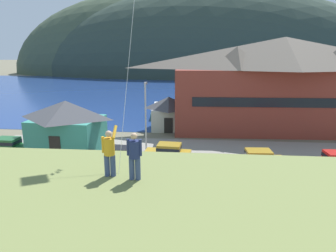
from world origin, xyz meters
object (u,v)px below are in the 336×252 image
object	(u,v)px
wharf_dock	(184,110)
parked_car_corner_spot	(259,160)
parked_car_mid_row_center	(28,182)
moored_boat_wharfside	(160,111)
storage_shed_waterside	(169,112)
person_companion	(134,155)
storage_shed_near_lot	(67,127)
harbor_lodge	(282,83)
parked_car_mid_row_near	(116,156)
moored_boat_outer_mooring	(204,110)
parked_car_front_row_end	(7,146)
parked_car_lone_by_shed	(150,187)
person_kite_flyer	(109,151)
parked_car_mid_row_far	(168,153)
parked_car_back_row_right	(273,183)
parking_light_pole	(146,112)

from	to	relation	value
wharf_dock	parked_car_corner_spot	distance (m)	27.20
wharf_dock	parked_car_mid_row_center	xyz separation A→B (m)	(-9.78, -32.39, 0.71)
moored_boat_wharfside	storage_shed_waterside	bearing A→B (deg)	-75.83
person_companion	wharf_dock	bearing A→B (deg)	89.85
storage_shed_near_lot	harbor_lodge	bearing A→B (deg)	27.15
parked_car_mid_row_near	person_companion	xyz separation A→B (m)	(4.84, -15.35, 5.56)
storage_shed_waterside	moored_boat_outer_mooring	bearing A→B (deg)	63.84
parked_car_front_row_end	storage_shed_near_lot	bearing A→B (deg)	9.68
moored_boat_outer_mooring	parked_car_front_row_end	size ratio (longest dim) A/B	1.41
parked_car_lone_by_shed	person_kite_flyer	xyz separation A→B (m)	(-0.07, -9.01, 5.58)
parked_car_corner_spot	parked_car_mid_row_far	bearing A→B (deg)	171.89
parked_car_corner_spot	parked_car_front_row_end	bearing A→B (deg)	176.05
moored_boat_wharfside	parked_car_front_row_end	size ratio (longest dim) A/B	1.91
storage_shed_near_lot	storage_shed_waterside	bearing A→B (deg)	52.14
harbor_lodge	moored_boat_outer_mooring	xyz separation A→B (m)	(-9.53, 9.35, -5.51)
harbor_lodge	parked_car_mid_row_center	bearing A→B (deg)	-137.26
wharf_dock	parked_car_mid_row_near	size ratio (longest dim) A/B	2.86
parked_car_mid_row_near	person_companion	size ratio (longest dim) A/B	2.49
parked_car_front_row_end	moored_boat_wharfside	bearing A→B (deg)	58.83
parked_car_mid_row_center	parked_car_mid_row_near	world-z (taller)	same
moored_boat_outer_mooring	person_kite_flyer	distance (m)	39.97
parked_car_mid_row_center	parked_car_back_row_right	distance (m)	17.42
parked_car_mid_row_far	parked_car_mid_row_near	world-z (taller)	same
parked_car_mid_row_far	person_companion	distance (m)	17.62
parked_car_lone_by_shed	parked_car_corner_spot	distance (m)	10.68
storage_shed_waterside	parked_car_mid_row_center	distance (m)	22.13
parked_car_mid_row_far	parked_car_mid_row_near	size ratio (longest dim) A/B	1.00
moored_boat_outer_mooring	parked_car_mid_row_far	xyz separation A→B (m)	(-3.69, -22.81, 0.34)
harbor_lodge	parked_car_front_row_end	distance (m)	32.31
moored_boat_wharfside	person_kite_flyer	xyz separation A→B (m)	(2.54, -38.00, 5.92)
moored_boat_wharfside	person_kite_flyer	bearing A→B (deg)	-86.17
storage_shed_near_lot	wharf_dock	bearing A→B (deg)	65.91
parked_car_mid_row_near	wharf_dock	bearing A→B (deg)	79.36
parked_car_mid_row_center	parked_car_lone_by_shed	bearing A→B (deg)	-0.33
moored_boat_outer_mooring	parked_car_lone_by_shed	xyz separation A→B (m)	(-4.30, -30.28, 0.34)
wharf_dock	storage_shed_waterside	bearing A→B (deg)	-97.18
storage_shed_near_lot	person_companion	xyz separation A→B (m)	(10.38, -18.23, 3.76)
storage_shed_near_lot	wharf_dock	xyz separation A→B (m)	(10.49, 23.46, -2.51)
storage_shed_near_lot	parked_car_mid_row_far	world-z (taller)	storage_shed_near_lot
storage_shed_waterside	moored_boat_wharfside	distance (m)	8.85
parking_light_pole	parked_car_mid_row_center	bearing A→B (deg)	-121.85
parking_light_pole	person_companion	distance (m)	20.55
storage_shed_waterside	parking_light_pole	world-z (taller)	parking_light_pole
harbor_lodge	person_kite_flyer	distance (m)	33.01
parked_car_lone_by_shed	moored_boat_outer_mooring	bearing A→B (deg)	81.91
parked_car_corner_spot	parked_car_mid_row_near	xyz separation A→B (m)	(-12.53, -0.23, 0.00)
moored_boat_outer_mooring	parked_car_mid_row_center	size ratio (longest dim) A/B	1.40
storage_shed_near_lot	wharf_dock	size ratio (longest dim) A/B	0.59
parked_car_mid_row_center	parked_car_back_row_right	bearing A→B (deg)	4.60
parked_car_lone_by_shed	person_companion	xyz separation A→B (m)	(0.91, -9.25, 5.56)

